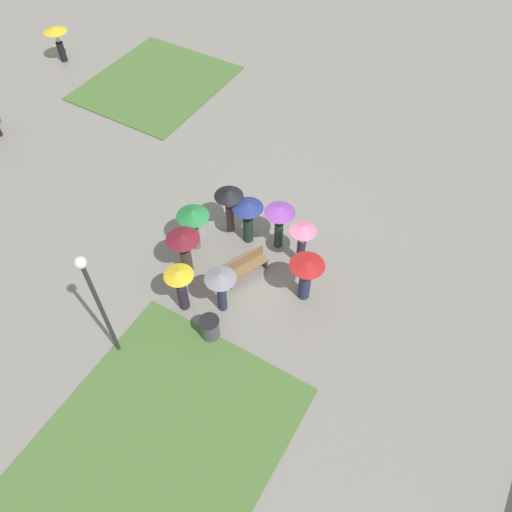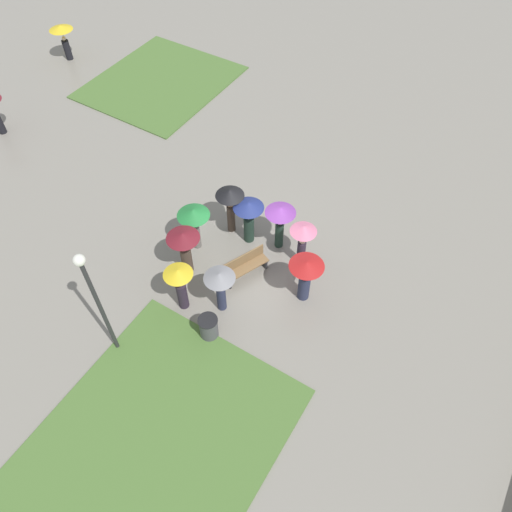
% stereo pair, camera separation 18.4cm
% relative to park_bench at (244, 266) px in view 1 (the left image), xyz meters
% --- Properties ---
extents(ground_plane, '(90.00, 90.00, 0.00)m').
position_rel_park_bench_xyz_m(ground_plane, '(1.35, 0.30, -0.47)').
color(ground_plane, gray).
extents(lawn_patch_near, '(8.11, 6.08, 0.06)m').
position_rel_park_bench_xyz_m(lawn_patch_near, '(-6.58, -1.02, -0.44)').
color(lawn_patch_near, '#4C7033').
rests_on(lawn_patch_near, ground_plane).
extents(lawn_patch_far, '(6.77, 6.00, 0.06)m').
position_rel_park_bench_xyz_m(lawn_patch_far, '(7.74, 9.85, -0.44)').
color(lawn_patch_far, '#4C7033').
rests_on(lawn_patch_far, ground_plane).
extents(park_bench, '(1.71, 1.05, 0.90)m').
position_rel_park_bench_xyz_m(park_bench, '(0.00, 0.00, 0.00)').
color(park_bench, brown).
rests_on(park_bench, ground_plane).
extents(lamp_post, '(0.32, 0.32, 4.51)m').
position_rel_park_bench_xyz_m(lamp_post, '(-4.45, 1.83, 2.42)').
color(lamp_post, '#2D2D30').
rests_on(lamp_post, ground_plane).
extents(trash_bin, '(0.62, 0.62, 0.88)m').
position_rel_park_bench_xyz_m(trash_bin, '(-2.60, -0.35, -0.03)').
color(trash_bin, '#4C4C51').
rests_on(trash_bin, ground_plane).
extents(crowd_person_purple, '(1.06, 1.06, 1.93)m').
position_rel_park_bench_xyz_m(crowd_person_purple, '(1.75, -0.35, 0.99)').
color(crowd_person_purple, '#1E3328').
rests_on(crowd_person_purple, ground_plane).
extents(crowd_person_red, '(1.13, 1.13, 1.84)m').
position_rel_park_bench_xyz_m(crowd_person_red, '(0.24, -2.15, 0.79)').
color(crowd_person_red, '#282D47').
rests_on(crowd_person_red, ground_plane).
extents(crowd_person_pink, '(0.91, 0.91, 1.87)m').
position_rel_park_bench_xyz_m(crowd_person_pink, '(1.47, -1.38, 0.90)').
color(crowd_person_pink, '#2D2333').
rests_on(crowd_person_pink, ground_plane).
extents(crowd_person_navy, '(1.07, 1.07, 1.87)m').
position_rel_park_bench_xyz_m(crowd_person_navy, '(1.42, 0.71, 0.85)').
color(crowd_person_navy, '#1E3328').
rests_on(crowd_person_navy, ground_plane).
extents(crowd_person_grey, '(0.99, 0.99, 1.83)m').
position_rel_park_bench_xyz_m(crowd_person_grey, '(-1.53, -0.10, 0.88)').
color(crowd_person_grey, '#282D47').
rests_on(crowd_person_grey, ground_plane).
extents(crowd_person_black, '(1.02, 1.02, 2.01)m').
position_rel_park_bench_xyz_m(crowd_person_black, '(1.49, 1.52, 1.06)').
color(crowd_person_black, '#47382D').
rests_on(crowd_person_black, ground_plane).
extents(crowd_person_yellow, '(0.93, 0.93, 1.90)m').
position_rel_park_bench_xyz_m(crowd_person_yellow, '(-2.13, 1.00, 0.80)').
color(crowd_person_yellow, '#2D2333').
rests_on(crowd_person_yellow, ground_plane).
extents(crowd_person_maroon, '(1.11, 1.11, 1.89)m').
position_rel_park_bench_xyz_m(crowd_person_maroon, '(-0.86, 1.77, 0.86)').
color(crowd_person_maroon, '#47382D').
rests_on(crowd_person_maroon, ground_plane).
extents(crowd_person_green, '(1.13, 1.13, 1.85)m').
position_rel_park_bench_xyz_m(crowd_person_green, '(0.18, 2.13, 1.00)').
color(crowd_person_green, slate).
rests_on(crowd_person_green, ground_plane).
extents(lone_walker_far_path, '(1.17, 1.17, 1.77)m').
position_rel_park_bench_xyz_m(lone_walker_far_path, '(6.99, 15.24, 0.85)').
color(lone_walker_far_path, black).
rests_on(lone_walker_far_path, ground_plane).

